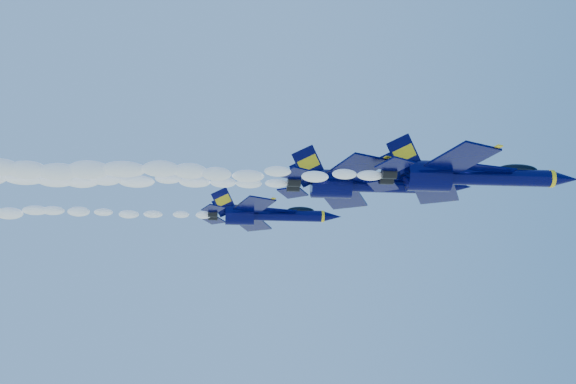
{
  "coord_description": "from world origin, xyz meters",
  "views": [
    {
      "loc": [
        -7.14,
        -77.14,
        123.68
      ],
      "look_at": [
        -2.02,
        -4.66,
        150.76
      ],
      "focal_mm": 45.0,
      "sensor_mm": 36.0,
      "label": 1
    }
  ],
  "objects": [
    {
      "name": "jet_third",
      "position": [
        -3.86,
        7.44,
        152.22
      ],
      "size": [
        16.53,
        13.56,
        6.14
      ],
      "color": "#010235"
    },
    {
      "name": "smoke_trail_jet_lead",
      "position": [
        -19.98,
        -14.32,
        148.81
      ],
      "size": [
        52.44,
        2.32,
        2.09
      ],
      "primitive_type": "ellipsoid",
      "color": "white"
    },
    {
      "name": "jet_second",
      "position": [
        6.23,
        -7.11,
        151.01
      ],
      "size": [
        19.65,
        16.12,
        7.3
      ],
      "color": "#010235"
    },
    {
      "name": "smoke_trail_jet_second",
      "position": [
        -28.39,
        -7.11,
        150.55
      ],
      "size": [
        52.44,
        2.35,
        2.11
      ],
      "primitive_type": "ellipsoid",
      "color": "white"
    },
    {
      "name": "jet_lead",
      "position": [
        14.54,
        -14.32,
        149.27
      ],
      "size": [
        19.41,
        15.92,
        7.21
      ],
      "color": "#010235"
    }
  ]
}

